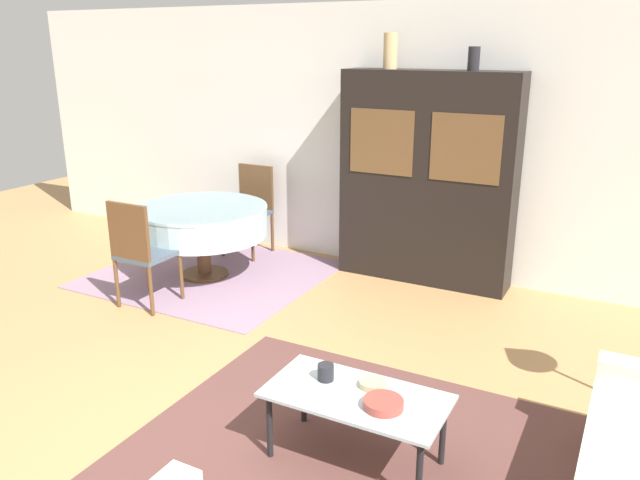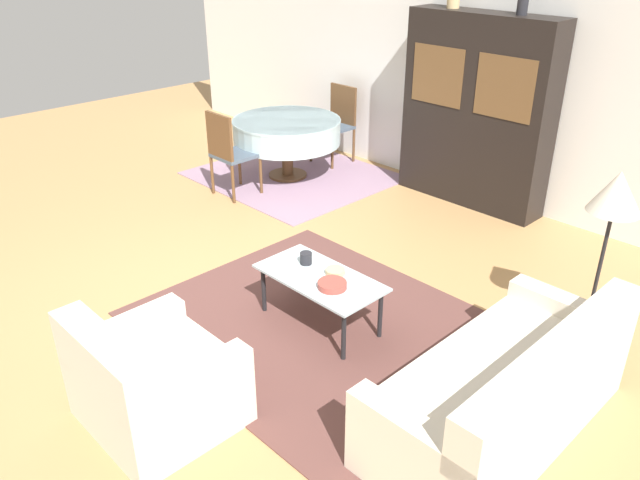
{
  "view_description": "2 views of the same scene",
  "coord_description": "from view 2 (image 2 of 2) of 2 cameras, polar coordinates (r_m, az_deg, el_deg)",
  "views": [
    {
      "loc": [
        2.2,
        -2.38,
        2.31
      ],
      "look_at": [
        0.2,
        1.4,
        0.95
      ],
      "focal_mm": 35.0,
      "sensor_mm": 36.0,
      "label": 1
    },
    {
      "loc": [
        3.93,
        -2.49,
        2.84
      ],
      "look_at": [
        0.95,
        0.41,
        0.75
      ],
      "focal_mm": 35.0,
      "sensor_mm": 36.0,
      "label": 2
    }
  ],
  "objects": [
    {
      "name": "ground_plane",
      "position": [
        5.45,
        -10.15,
        -5.15
      ],
      "size": [
        14.0,
        14.0,
        0.0
      ],
      "primitive_type": "plane",
      "color": "tan"
    },
    {
      "name": "wall_back",
      "position": [
        7.42,
        13.23,
        14.49
      ],
      "size": [
        10.0,
        0.06,
        2.7
      ],
      "color": "white",
      "rests_on": "ground_plane"
    },
    {
      "name": "area_rug",
      "position": [
        5.01,
        -0.21,
        -7.73
      ],
      "size": [
        2.63,
        2.24,
        0.01
      ],
      "color": "brown",
      "rests_on": "ground_plane"
    },
    {
      "name": "dining_rug",
      "position": [
        7.97,
        -2.43,
        5.91
      ],
      "size": [
        2.23,
        2.03,
        0.01
      ],
      "color": "gray",
      "rests_on": "ground_plane"
    },
    {
      "name": "couch",
      "position": [
        4.07,
        16.56,
        -13.21
      ],
      "size": [
        0.83,
        1.85,
        0.81
      ],
      "rotation": [
        0.0,
        0.0,
        1.57
      ],
      "color": "beige",
      "rests_on": "ground_plane"
    },
    {
      "name": "armchair",
      "position": [
        4.12,
        -15.12,
        -12.52
      ],
      "size": [
        0.9,
        0.83,
        0.78
      ],
      "color": "beige",
      "rests_on": "ground_plane"
    },
    {
      "name": "coffee_table",
      "position": [
        4.82,
        0.0,
        -3.81
      ],
      "size": [
        1.02,
        0.52,
        0.43
      ],
      "color": "black",
      "rests_on": "area_rug"
    },
    {
      "name": "display_cabinet",
      "position": [
        7.12,
        14.09,
        11.27
      ],
      "size": [
        1.71,
        0.4,
        2.07
      ],
      "color": "black",
      "rests_on": "ground_plane"
    },
    {
      "name": "dining_table",
      "position": [
        7.76,
        -3.06,
        9.89
      ],
      "size": [
        1.32,
        1.32,
        0.73
      ],
      "color": "brown",
      "rests_on": "dining_rug"
    },
    {
      "name": "dining_chair_near",
      "position": [
        7.25,
        -8.36,
        8.18
      ],
      "size": [
        0.44,
        0.44,
        0.99
      ],
      "color": "brown",
      "rests_on": "dining_rug"
    },
    {
      "name": "dining_chair_far",
      "position": [
        8.36,
        1.58,
        10.96
      ],
      "size": [
        0.44,
        0.44,
        0.99
      ],
      "rotation": [
        0.0,
        0.0,
        3.14
      ],
      "color": "brown",
      "rests_on": "dining_rug"
    },
    {
      "name": "floor_lamp",
      "position": [
        4.74,
        25.37,
        3.24
      ],
      "size": [
        0.36,
        0.36,
        1.37
      ],
      "color": "black",
      "rests_on": "ground_plane"
    },
    {
      "name": "cup",
      "position": [
        4.95,
        -1.29,
        -1.67
      ],
      "size": [
        0.1,
        0.1,
        0.1
      ],
      "color": "#232328",
      "rests_on": "coffee_table"
    },
    {
      "name": "bowl",
      "position": [
        4.64,
        1.12,
        -4.12
      ],
      "size": [
        0.22,
        0.22,
        0.05
      ],
      "color": "#9E4238",
      "rests_on": "coffee_table"
    },
    {
      "name": "bowl_small",
      "position": [
        4.82,
        1.4,
        -2.88
      ],
      "size": [
        0.15,
        0.15,
        0.04
      ],
      "color": "tan",
      "rests_on": "coffee_table"
    },
    {
      "name": "vase_short",
      "position": [
        6.73,
        18.06,
        19.85
      ],
      "size": [
        0.11,
        0.11,
        0.21
      ],
      "color": "#232328",
      "rests_on": "display_cabinet"
    }
  ]
}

